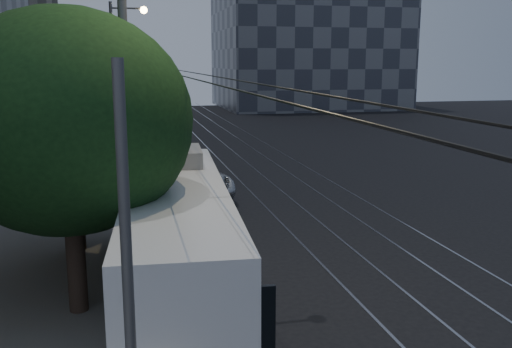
{
  "coord_description": "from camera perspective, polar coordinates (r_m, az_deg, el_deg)",
  "views": [
    {
      "loc": [
        -5.25,
        -16.75,
        5.97
      ],
      "look_at": [
        -1.02,
        1.57,
        2.21
      ],
      "focal_mm": 40.0,
      "sensor_mm": 36.0,
      "label": 1
    }
  ],
  "objects": [
    {
      "name": "streetlamp_far",
      "position": [
        37.31,
        -13.46,
        10.67
      ],
      "size": [
        2.32,
        0.44,
        9.51
      ],
      "color": "#5C5C5F",
      "rests_on": "ground"
    },
    {
      "name": "tree_4",
      "position": [
        46.81,
        -14.69,
        8.58
      ],
      "size": [
        4.85,
        4.85,
        6.25
      ],
      "color": "black",
      "rests_on": "ground"
    },
    {
      "name": "tram_rails",
      "position": [
        38.03,
        -1.08,
        2.27
      ],
      "size": [
        4.52,
        90.0,
        0.02
      ],
      "color": "#9A9AA2",
      "rests_on": "ground"
    },
    {
      "name": "car_white_c",
      "position": [
        44.73,
        -11.72,
        4.33
      ],
      "size": [
        3.09,
        4.66,
        1.45
      ],
      "primitive_type": "imported",
      "rotation": [
        0.0,
        0.0,
        0.39
      ],
      "color": "silver",
      "rests_on": "ground"
    },
    {
      "name": "tree_2",
      "position": [
        29.84,
        -15.59,
        8.99
      ],
      "size": [
        5.36,
        5.36,
        7.41
      ],
      "color": "black",
      "rests_on": "ground"
    },
    {
      "name": "tree_5",
      "position": [
        50.34,
        -14.62,
        9.43
      ],
      "size": [
        4.69,
        4.69,
        6.78
      ],
      "color": "black",
      "rests_on": "ground"
    },
    {
      "name": "pickup_silver",
      "position": [
        25.61,
        -7.03,
        -0.27
      ],
      "size": [
        4.1,
        6.72,
        1.74
      ],
      "primitive_type": "imported",
      "rotation": [
        0.0,
        0.0,
        0.2
      ],
      "color": "#B7BBC0",
      "rests_on": "ground"
    },
    {
      "name": "car_white_a",
      "position": [
        32.38,
        -9.2,
        1.88
      ],
      "size": [
        1.85,
        4.44,
        1.5
      ],
      "primitive_type": "imported",
      "rotation": [
        0.0,
        0.0,
        0.02
      ],
      "color": "white",
      "rests_on": "ground"
    },
    {
      "name": "overhead_wires",
      "position": [
        36.84,
        -12.64,
        7.13
      ],
      "size": [
        2.23,
        90.0,
        6.0
      ],
      "color": "black",
      "rests_on": "ground"
    },
    {
      "name": "car_white_d",
      "position": [
        46.69,
        -11.78,
        4.51
      ],
      "size": [
        1.75,
        3.9,
        1.3
      ],
      "primitive_type": "imported",
      "rotation": [
        0.0,
        0.0,
        -0.06
      ],
      "color": "#AEAEB2",
      "rests_on": "ground"
    },
    {
      "name": "ground",
      "position": [
        18.54,
        4.2,
        -7.51
      ],
      "size": [
        120.0,
        120.0,
        0.0
      ],
      "primitive_type": "plane",
      "color": "black",
      "rests_on": "ground"
    },
    {
      "name": "tree_3",
      "position": [
        38.8,
        -15.02,
        8.85
      ],
      "size": [
        4.78,
        4.78,
        6.74
      ],
      "color": "black",
      "rests_on": "ground"
    },
    {
      "name": "car_white_b",
      "position": [
        38.3,
        -11.47,
        3.08
      ],
      "size": [
        3.33,
        4.84,
        1.3
      ],
      "primitive_type": "imported",
      "rotation": [
        0.0,
        0.0,
        0.37
      ],
      "color": "silver",
      "rests_on": "ground"
    },
    {
      "name": "sidewalk",
      "position": [
        37.29,
        -16.3,
        1.74
      ],
      "size": [
        5.0,
        90.0,
        0.15
      ],
      "primitive_type": "cube",
      "color": "slate",
      "rests_on": "ground"
    },
    {
      "name": "tree_0",
      "position": [
        13.38,
        -18.36,
        4.94
      ],
      "size": [
        5.62,
        5.62,
        7.16
      ],
      "color": "black",
      "rests_on": "ground"
    },
    {
      "name": "streetlamp_near",
      "position": [
        13.09,
        -11.23,
        13.99
      ],
      "size": [
        2.65,
        0.44,
        11.12
      ],
      "color": "#5C5C5F",
      "rests_on": "ground"
    },
    {
      "name": "trolleybus",
      "position": [
        14.62,
        -7.94,
        -6.23
      ],
      "size": [
        3.18,
        11.63,
        5.63
      ],
      "rotation": [
        0.0,
        0.0,
        -0.07
      ],
      "color": "silver",
      "rests_on": "ground"
    },
    {
      "name": "building_distant_right",
      "position": [
        75.66,
        5.14,
        15.82
      ],
      "size": [
        22.0,
        18.0,
        24.0
      ],
      "primitive_type": "cube",
      "color": "#353843",
      "rests_on": "ground"
    },
    {
      "name": "tree_1",
      "position": [
        18.0,
        -18.12,
        7.04
      ],
      "size": [
        5.24,
        5.24,
        7.18
      ],
      "color": "black",
      "rests_on": "ground"
    }
  ]
}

